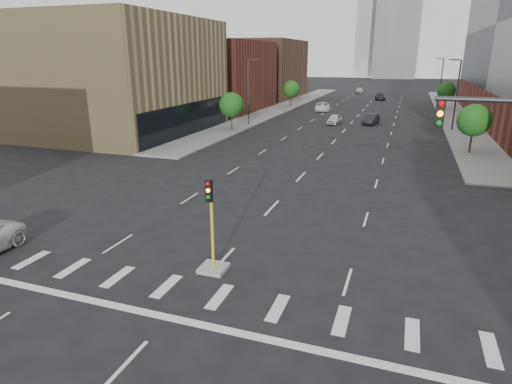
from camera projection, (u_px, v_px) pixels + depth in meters
The scene contains 19 objects.
sidewalk_left_far at pixel (284, 107), 82.91m from camera, with size 5.00×92.00×0.15m, color gray.
sidewalk_right_far at pixel (452, 113), 73.41m from camera, with size 5.00×92.00×0.15m, color gray.
building_left_mid at pixel (117, 76), 54.21m from camera, with size 20.00×24.00×14.00m, color tan.
building_left_far_a at pixel (207, 76), 77.88m from camera, with size 20.00×22.00×12.00m, color brown.
building_left_far_b at pixel (255, 69), 101.09m from camera, with size 20.00×24.00×13.00m, color brown.
tower_mid at pixel (398, 26), 184.72m from camera, with size 18.00×18.00×44.00m, color slate.
median_traffic_signal at pixel (213, 251), 19.45m from camera, with size 1.20×1.20×4.40m.
streetlight_right_a at pixel (456, 92), 55.34m from camera, with size 1.60×0.22×9.07m.
streetlight_right_b at pixel (441, 79), 86.79m from camera, with size 1.60×0.22×9.07m.
streetlight_left at pixel (249, 90), 59.34m from camera, with size 1.60×0.22×9.07m.
tree_left_near at pixel (231, 105), 55.52m from camera, with size 3.20×3.20×4.85m.
tree_left_far at pixel (291, 89), 82.48m from camera, with size 3.20×3.20×4.85m.
tree_right_near at pixel (474, 120), 42.16m from camera, with size 3.20×3.20×4.85m.
tree_right_far at pixel (446, 91), 78.11m from camera, with size 3.20×3.20×4.85m.
car_near_left at pixel (334, 119), 61.96m from camera, with size 1.64×4.08×1.39m, color silver.
car_mid_right at pixel (371, 119), 61.86m from camera, with size 1.55×4.45×1.47m, color black.
car_far_left at pixel (322, 107), 76.79m from camera, with size 2.51×5.44×1.51m, color white.
car_deep_right at pixel (380, 97), 95.99m from camera, with size 2.09×5.13×1.49m, color black.
car_distant at pixel (360, 90), 112.57m from camera, with size 1.87×4.65×1.59m, color #B4B3B8.
Camera 1 is at (7.75, -7.08, 9.45)m, focal length 30.00 mm.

